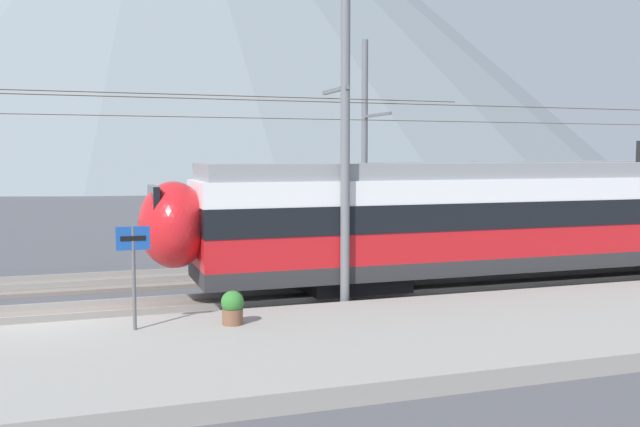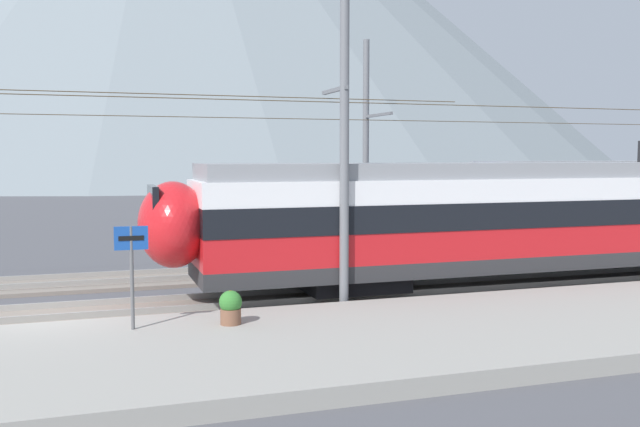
{
  "view_description": "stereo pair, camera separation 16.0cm",
  "coord_description": "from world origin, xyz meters",
  "px_view_note": "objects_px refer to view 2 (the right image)",
  "views": [
    {
      "loc": [
        0.88,
        -17.38,
        4.06
      ],
      "look_at": [
        7.52,
        2.37,
        2.33
      ],
      "focal_mm": 39.24,
      "sensor_mm": 36.0,
      "label": 1
    },
    {
      "loc": [
        1.03,
        -17.43,
        4.06
      ],
      "look_at": [
        7.52,
        2.37,
        2.33
      ],
      "focal_mm": 39.24,
      "sensor_mm": 36.0,
      "label": 2
    }
  ],
  "objects_px": {
    "train_near_platform": "(550,215)",
    "catenary_mast_mid": "(343,149)",
    "platform_sign": "(131,254)",
    "potted_plant_platform_edge": "(231,306)",
    "catenary_mast_far_side": "(367,148)"
  },
  "relations": [
    {
      "from": "train_near_platform",
      "to": "catenary_mast_mid",
      "type": "xyz_separation_m",
      "value": [
        -7.38,
        -1.44,
        2.02
      ]
    },
    {
      "from": "train_near_platform",
      "to": "platform_sign",
      "type": "relative_size",
      "value": 11.14
    },
    {
      "from": "platform_sign",
      "to": "potted_plant_platform_edge",
      "type": "distance_m",
      "value": 2.41
    },
    {
      "from": "catenary_mast_mid",
      "to": "potted_plant_platform_edge",
      "type": "xyz_separation_m",
      "value": [
        -3.34,
        -1.96,
        -3.47
      ]
    },
    {
      "from": "catenary_mast_mid",
      "to": "platform_sign",
      "type": "xyz_separation_m",
      "value": [
        -5.4,
        -1.76,
        -2.25
      ]
    },
    {
      "from": "catenary_mast_far_side",
      "to": "platform_sign",
      "type": "height_order",
      "value": "catenary_mast_far_side"
    },
    {
      "from": "potted_plant_platform_edge",
      "to": "platform_sign",
      "type": "bearing_deg",
      "value": 174.51
    },
    {
      "from": "potted_plant_platform_edge",
      "to": "train_near_platform",
      "type": "bearing_deg",
      "value": 17.62
    },
    {
      "from": "catenary_mast_far_side",
      "to": "potted_plant_platform_edge",
      "type": "distance_m",
      "value": 12.98
    },
    {
      "from": "catenary_mast_far_side",
      "to": "train_near_platform",
      "type": "bearing_deg",
      "value": -63.04
    },
    {
      "from": "potted_plant_platform_edge",
      "to": "catenary_mast_far_side",
      "type": "bearing_deg",
      "value": 54.21
    },
    {
      "from": "platform_sign",
      "to": "potted_plant_platform_edge",
      "type": "relative_size",
      "value": 2.95
    },
    {
      "from": "catenary_mast_mid",
      "to": "catenary_mast_far_side",
      "type": "bearing_deg",
      "value": 64.1
    },
    {
      "from": "catenary_mast_far_side",
      "to": "catenary_mast_mid",
      "type": "bearing_deg",
      "value": -115.9
    },
    {
      "from": "train_near_platform",
      "to": "potted_plant_platform_edge",
      "type": "distance_m",
      "value": 11.34
    }
  ]
}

